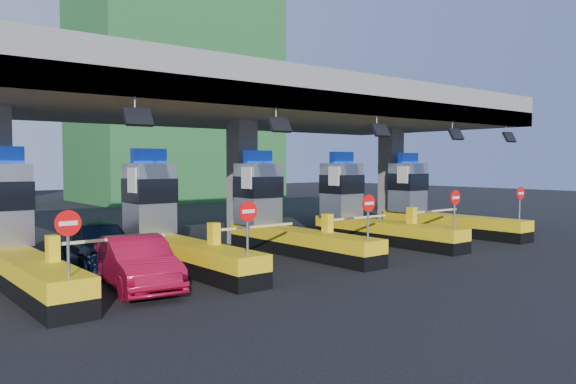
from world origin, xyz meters
TOP-DOWN VIEW (x-y plane):
  - ground at (0.00, 0.00)m, footprint 120.00×120.00m
  - toll_canopy at (0.00, 2.87)m, footprint 28.00×12.09m
  - toll_lane_far_left at (-10.00, 0.28)m, footprint 4.43×8.00m
  - toll_lane_left at (-5.00, 0.28)m, footprint 4.43×8.00m
  - toll_lane_center at (0.00, 0.28)m, footprint 4.43×8.00m
  - toll_lane_right at (5.00, 0.28)m, footprint 4.43×8.00m
  - toll_lane_far_right at (10.00, 0.28)m, footprint 4.43×8.00m
  - bg_building_scaffold at (12.00, 32.00)m, footprint 18.00×12.00m
  - van at (-7.07, 1.45)m, footprint 2.38×5.09m
  - red_car at (-7.43, -2.52)m, footprint 2.32×4.76m

SIDE VIEW (x-z plane):
  - ground at x=0.00m, z-range 0.00..0.00m
  - red_car at x=-7.43m, z-range 0.00..1.50m
  - van at x=-7.07m, z-range 0.00..1.69m
  - toll_lane_far_left at x=-10.00m, z-range -0.68..3.47m
  - toll_lane_left at x=-5.00m, z-range -0.68..3.47m
  - toll_lane_center at x=0.00m, z-range -0.68..3.47m
  - toll_lane_right at x=5.00m, z-range -0.68..3.47m
  - toll_lane_far_right at x=10.00m, z-range -0.68..3.47m
  - toll_canopy at x=0.00m, z-range 2.63..9.63m
  - bg_building_scaffold at x=12.00m, z-range 0.00..28.00m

